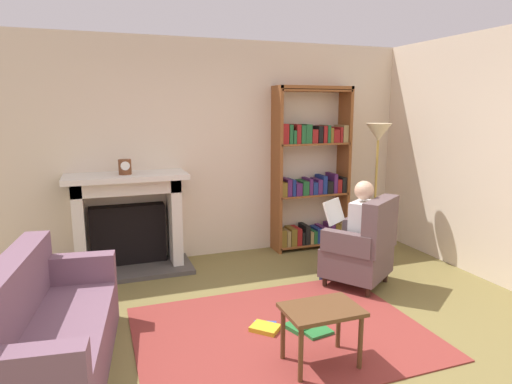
% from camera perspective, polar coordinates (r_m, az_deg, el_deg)
% --- Properties ---
extents(ground, '(14.00, 14.00, 0.00)m').
position_cam_1_polar(ground, '(3.70, 5.19, -19.74)').
color(ground, olive).
extents(back_wall, '(5.60, 0.10, 2.70)m').
position_cam_1_polar(back_wall, '(5.62, -5.68, 5.39)').
color(back_wall, beige).
rests_on(back_wall, ground).
extents(side_wall_right, '(0.10, 5.20, 2.70)m').
position_cam_1_polar(side_wall_right, '(5.79, 24.36, 4.64)').
color(side_wall_right, beige).
rests_on(side_wall_right, ground).
extents(area_rug, '(2.40, 1.80, 0.01)m').
position_cam_1_polar(area_rug, '(3.94, 3.25, -17.61)').
color(area_rug, maroon).
rests_on(area_rug, ground).
extents(fireplace, '(1.38, 0.64, 1.15)m').
position_cam_1_polar(fireplace, '(5.34, -16.17, -3.43)').
color(fireplace, '#4C4742').
rests_on(fireplace, ground).
extents(mantel_clock, '(0.14, 0.14, 0.17)m').
position_cam_1_polar(mantel_clock, '(5.12, -16.56, 3.13)').
color(mantel_clock, brown).
rests_on(mantel_clock, fireplace).
extents(bookshelf, '(1.03, 0.32, 2.15)m').
position_cam_1_polar(bookshelf, '(5.92, 7.16, 2.25)').
color(bookshelf, brown).
rests_on(bookshelf, ground).
extents(armchair_reading, '(0.88, 0.87, 0.97)m').
position_cam_1_polar(armchair_reading, '(4.83, 13.64, -7.00)').
color(armchair_reading, '#331E14').
rests_on(armchair_reading, ground).
extents(seated_reader, '(0.56, 0.59, 1.14)m').
position_cam_1_polar(seated_reader, '(4.82, 12.45, -4.56)').
color(seated_reader, silver).
rests_on(seated_reader, ground).
extents(sofa_floral, '(0.94, 1.78, 0.85)m').
position_cam_1_polar(sofa_floral, '(3.56, -25.54, -16.34)').
color(sofa_floral, '#745264').
rests_on(sofa_floral, ground).
extents(side_table, '(0.56, 0.39, 0.45)m').
position_cam_1_polar(side_table, '(3.38, 8.46, -15.65)').
color(side_table, brown).
rests_on(side_table, ground).
extents(scattered_books, '(0.67, 0.44, 0.04)m').
position_cam_1_polar(scattered_books, '(3.95, 3.53, -17.16)').
color(scattered_books, '#267233').
rests_on(scattered_books, area_rug).
extents(floor_lamp, '(0.32, 0.32, 1.69)m').
position_cam_1_polar(floor_lamp, '(5.77, 15.46, 5.98)').
color(floor_lamp, '#B7933F').
rests_on(floor_lamp, ground).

